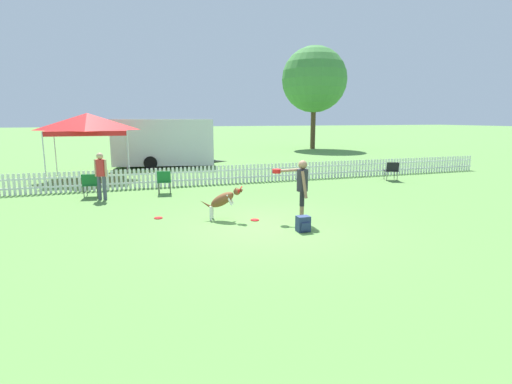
% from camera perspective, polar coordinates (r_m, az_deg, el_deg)
% --- Properties ---
extents(ground_plane, '(240.00, 240.00, 0.00)m').
position_cam_1_polar(ground_plane, '(9.83, 1.81, -4.89)').
color(ground_plane, '#5B8C42').
extents(handler_person, '(0.79, 0.93, 1.58)m').
position_cam_1_polar(handler_person, '(10.06, 6.36, 1.19)').
color(handler_person, '#8C664C').
rests_on(handler_person, ground_plane).
extents(leaping_dog, '(1.09, 0.64, 0.90)m').
position_cam_1_polar(leaping_dog, '(10.34, -4.67, -1.05)').
color(leaping_dog, brown).
rests_on(leaping_dog, ground_plane).
extents(frisbee_near_handler, '(0.22, 0.22, 0.02)m').
position_cam_1_polar(frisbee_near_handler, '(10.36, -0.18, -4.01)').
color(frisbee_near_handler, red).
rests_on(frisbee_near_handler, ground_plane).
extents(frisbee_near_dog, '(0.22, 0.22, 0.02)m').
position_cam_1_polar(frisbee_near_dog, '(10.87, -13.78, -3.62)').
color(frisbee_near_dog, red).
rests_on(frisbee_near_dog, ground_plane).
extents(backpack_on_grass, '(0.30, 0.28, 0.37)m').
position_cam_1_polar(backpack_on_grass, '(9.40, 6.76, -4.54)').
color(backpack_on_grass, navy).
rests_on(backpack_on_grass, ground_plane).
extents(picket_fence, '(27.01, 0.04, 0.75)m').
position_cam_1_polar(picket_fence, '(15.95, -6.70, 2.39)').
color(picket_fence, white).
rests_on(picket_fence, ground_plane).
extents(folding_chair_blue_left, '(0.58, 0.59, 0.80)m').
position_cam_1_polar(folding_chair_blue_left, '(14.38, -22.53, 1.17)').
color(folding_chair_blue_left, '#333338').
rests_on(folding_chair_blue_left, ground_plane).
extents(folding_chair_center, '(0.67, 0.68, 0.80)m').
position_cam_1_polar(folding_chair_center, '(17.81, 18.81, 3.06)').
color(folding_chair_center, '#333338').
rests_on(folding_chair_center, ground_plane).
extents(folding_chair_green_right, '(0.53, 0.54, 0.81)m').
position_cam_1_polar(folding_chair_green_right, '(14.26, -12.99, 1.68)').
color(folding_chair_green_right, '#333338').
rests_on(folding_chair_green_right, ground_plane).
extents(canopy_tent_main, '(3.16, 3.16, 2.83)m').
position_cam_1_polar(canopy_tent_main, '(18.86, -22.93, 8.95)').
color(canopy_tent_main, silver).
rests_on(canopy_tent_main, ground_plane).
extents(spectator_standing, '(0.38, 0.27, 1.53)m').
position_cam_1_polar(spectator_standing, '(13.73, -21.29, 2.71)').
color(spectator_standing, '#474C5B').
rests_on(spectator_standing, ground_plane).
extents(equipment_trailer, '(6.11, 3.21, 2.56)m').
position_cam_1_polar(equipment_trailer, '(22.21, -12.94, 6.99)').
color(equipment_trailer, silver).
rests_on(equipment_trailer, ground_plane).
extents(tree_left_grove, '(5.45, 5.45, 8.52)m').
position_cam_1_polar(tree_left_grove, '(35.07, 8.32, 15.59)').
color(tree_left_grove, '#4C3823').
rests_on(tree_left_grove, ground_plane).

